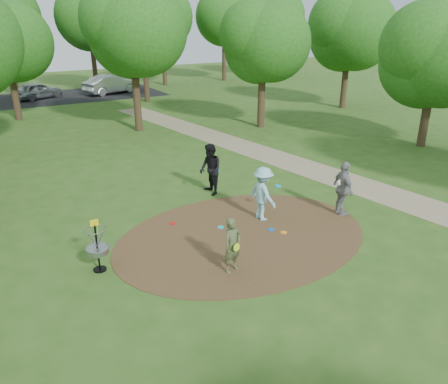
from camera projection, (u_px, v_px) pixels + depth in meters
ground at (243, 236)px, 13.93m from camera, size 100.00×100.00×0.00m
dirt_clearing at (243, 236)px, 13.92m from camera, size 8.40×8.40×0.02m
footpath at (346, 181)px, 18.57m from camera, size 7.55×39.89×0.01m
parking_lot at (81, 95)px, 38.89m from camera, size 14.00×8.00×0.01m
player_observer_with_disc at (232, 245)px, 11.72m from camera, size 0.66×0.53×1.60m
player_throwing_with_disc at (263, 194)px, 14.75m from camera, size 1.16×1.25×1.88m
player_walking_with_disc at (210, 170)px, 16.89m from camera, size 0.84×1.03×2.01m
player_waiting_with_disc at (343, 189)px, 15.09m from camera, size 0.75×1.23×1.95m
disc_ground_cyan at (221, 227)px, 14.45m from camera, size 0.22×0.22×0.02m
disc_ground_blue at (271, 229)px, 14.29m from camera, size 0.22×0.22×0.02m
disc_ground_red at (172, 223)px, 14.72m from camera, size 0.22×0.22×0.02m
car_left at (37, 91)px, 36.90m from camera, size 4.40×3.20×1.39m
car_right at (111, 84)px, 39.42m from camera, size 5.28×3.19×1.64m
disc_ground_orange at (284, 232)px, 14.10m from camera, size 0.22×0.22×0.02m
disc_golf_basket at (97, 242)px, 11.74m from camera, size 0.63×0.63×1.54m
tree_ring at (189, 48)px, 20.35m from camera, size 37.22×45.06×8.78m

